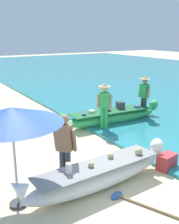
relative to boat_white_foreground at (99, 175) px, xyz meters
name	(u,v)px	position (x,y,z in m)	size (l,w,h in m)	color
ground_plane	(101,178)	(0.30, 0.31, -0.32)	(80.00, 80.00, 0.00)	beige
boat_white_foreground	(99,175)	(0.00, 0.00, 0.00)	(3.97, 0.87, 0.85)	white
boat_green_midground	(112,116)	(3.01, 3.56, -0.01)	(4.33, 1.12, 0.84)	#38B760
person_vendor_hatted	(104,103)	(2.31, 3.08, 0.70)	(0.56, 0.48, 1.76)	green
person_tourist_customer	(65,145)	(-0.50, 0.67, 0.62)	(0.52, 0.55, 1.66)	#333842
person_vendor_assistant	(144,94)	(4.53, 3.42, 0.72)	(0.44, 0.55, 1.79)	#333842
patio_umbrella_large	(11,116)	(-1.78, 0.31, 1.60)	(1.98, 1.98, 2.09)	#B7B7BC
cooler_box	(167,162)	(1.99, -0.21, -0.11)	(0.50, 0.33, 0.42)	#C63838
paddle	(142,205)	(0.36, -1.06, -0.29)	(0.91, 1.79, 0.05)	#8E6B47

